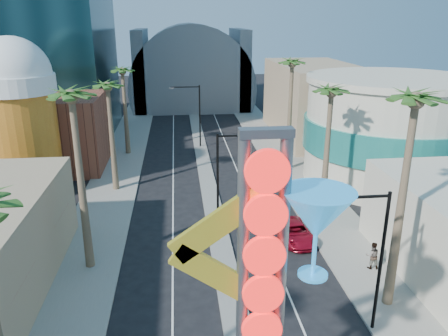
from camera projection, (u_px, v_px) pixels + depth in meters
sidewalk_west at (117, 172)px, 47.16m from camera, size 5.00×100.00×0.15m
sidewalk_east at (289, 166)px, 49.10m from camera, size 5.00×100.00×0.15m
median at (203, 161)px, 50.95m from camera, size 1.60×84.00×0.15m
brick_filler_west at (58, 132)px, 48.04m from camera, size 10.00×10.00×8.00m
filler_east at (313, 101)px, 60.38m from camera, size 10.00×20.00×10.00m
beer_mug at (19, 113)px, 39.16m from camera, size 7.00×7.00×14.50m
turquoise_building at (387, 130)px, 43.59m from camera, size 16.60×16.60×10.60m
canopy at (191, 83)px, 81.52m from camera, size 22.00×16.00×22.00m
neon_sign at (284, 269)px, 15.75m from camera, size 6.53×2.60×12.55m
streetlight_0 at (225, 174)px, 32.53m from camera, size 3.79×0.25×8.00m
streetlight_1 at (195, 110)px, 54.97m from camera, size 3.79×0.25×8.00m
streetlight_2 at (373, 251)px, 21.89m from camera, size 3.45×0.25×8.00m
palm_1 at (73, 108)px, 25.85m from camera, size 2.40×2.40×12.70m
palm_2 at (108, 93)px, 39.45m from camera, size 2.40×2.40×11.20m
palm_3 at (123, 76)px, 50.72m from camera, size 2.40×2.40×11.20m
palm_5 at (414, 115)px, 21.91m from camera, size 2.40×2.40×13.20m
palm_6 at (331, 100)px, 33.62m from camera, size 2.40×2.40×11.70m
palm_7 at (292, 70)px, 44.61m from camera, size 2.40×2.40×12.70m
red_pickup at (295, 232)px, 32.78m from camera, size 2.55×4.93×1.33m
pedestrian_b at (372, 255)px, 28.73m from camera, size 0.99×0.82×1.86m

